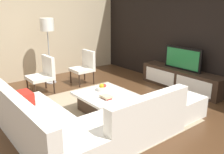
% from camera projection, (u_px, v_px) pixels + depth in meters
% --- Properties ---
extents(ground_plane, '(14.00, 14.00, 0.00)m').
position_uv_depth(ground_plane, '(104.00, 114.00, 4.79)').
color(ground_plane, '#4C301C').
extents(feature_wall_back, '(6.40, 0.12, 2.80)m').
position_uv_depth(feature_wall_back, '(192.00, 32.00, 5.99)').
color(feature_wall_back, black).
rests_on(feature_wall_back, ground).
extents(side_wall_left, '(0.12, 5.20, 2.80)m').
position_uv_depth(side_wall_left, '(41.00, 28.00, 6.90)').
color(side_wall_left, '#C6B28E').
rests_on(side_wall_left, ground).
extents(area_rug, '(2.95, 2.59, 0.01)m').
position_uv_depth(area_rug, '(101.00, 112.00, 4.86)').
color(area_rug, tan).
rests_on(area_rug, ground).
extents(media_console, '(2.17, 0.47, 0.50)m').
position_uv_depth(media_console, '(181.00, 79.00, 6.14)').
color(media_console, '#332319').
rests_on(media_console, ground).
extents(television, '(1.03, 0.06, 0.55)m').
position_uv_depth(television, '(183.00, 59.00, 5.99)').
color(television, black).
rests_on(television, media_console).
extents(sectional_couch, '(2.32, 2.41, 0.79)m').
position_uv_depth(sectional_couch, '(80.00, 124.00, 3.83)').
color(sectional_couch, white).
rests_on(sectional_couch, ground).
extents(coffee_table, '(1.01, 0.96, 0.38)m').
position_uv_depth(coffee_table, '(105.00, 102.00, 4.87)').
color(coffee_table, '#332319').
rests_on(coffee_table, ground).
extents(accent_chair_near, '(0.55, 0.55, 0.87)m').
position_uv_depth(accent_chair_near, '(44.00, 73.00, 5.85)').
color(accent_chair_near, '#332319').
rests_on(accent_chair_near, ground).
extents(floor_lamp, '(0.34, 0.34, 1.71)m').
position_uv_depth(floor_lamp, '(47.00, 28.00, 6.28)').
color(floor_lamp, '#A5A5AA').
rests_on(floor_lamp, ground).
extents(ottoman, '(0.70, 0.70, 0.40)m').
position_uv_depth(ottoman, '(181.00, 106.00, 4.69)').
color(ottoman, white).
rests_on(ottoman, ground).
extents(fruit_bowl, '(0.28, 0.28, 0.14)m').
position_uv_depth(fruit_bowl, '(103.00, 87.00, 4.99)').
color(fruit_bowl, silver).
rests_on(fruit_bowl, coffee_table).
extents(accent_chair_far, '(0.53, 0.52, 0.87)m').
position_uv_depth(accent_chair_far, '(85.00, 65.00, 6.55)').
color(accent_chair_far, '#332319').
rests_on(accent_chair_far, ground).
extents(book_stack, '(0.22, 0.16, 0.06)m').
position_uv_depth(book_stack, '(106.00, 97.00, 4.56)').
color(book_stack, maroon).
rests_on(book_stack, coffee_table).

